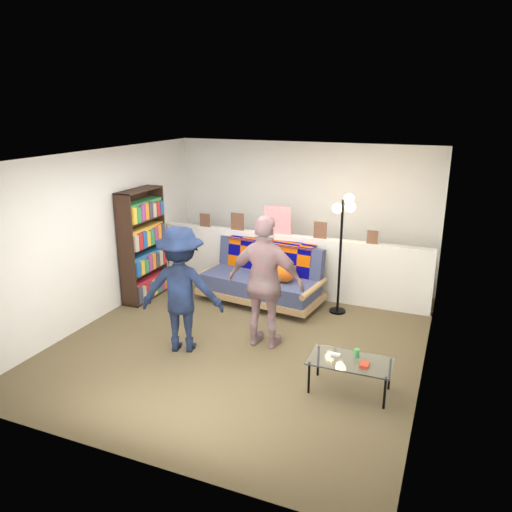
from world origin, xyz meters
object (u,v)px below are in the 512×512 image
Objects in this scene: coffee_table at (351,362)px; floor_lamp at (343,230)px; person_right at (266,283)px; futon_sofa at (263,279)px; bookshelf at (143,249)px; person_left at (181,290)px.

floor_lamp reaches higher than coffee_table.
coffee_table is 0.52× the size of person_right.
bookshelf is (-1.81, -0.56, 0.44)m from futon_sofa.
futon_sofa is 1.14× the size of bookshelf.
floor_lamp is at bearing -114.51° from person_right.
floor_lamp is at bearing -146.53° from person_left.
futon_sofa is at bearing -118.11° from person_left.
bookshelf reaches higher than person_left.
bookshelf is 3.94m from coffee_table.
floor_lamp is 1.04× the size of person_right.
futon_sofa is 2.22× the size of coffee_table.
person_right reaches higher than person_left.
person_right is (2.38, -0.80, 0.04)m from bookshelf.
person_right is at bearing -114.18° from floor_lamp.
futon_sofa reaches higher than coffee_table.
person_right is (0.93, 0.48, 0.06)m from person_left.
person_right is (-0.64, -1.42, -0.41)m from floor_lamp.
futon_sofa is 1.55m from person_right.
floor_lamp reaches higher than person_right.
bookshelf is 3.12m from floor_lamp.
bookshelf reaches higher than futon_sofa.
person_right reaches higher than coffee_table.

